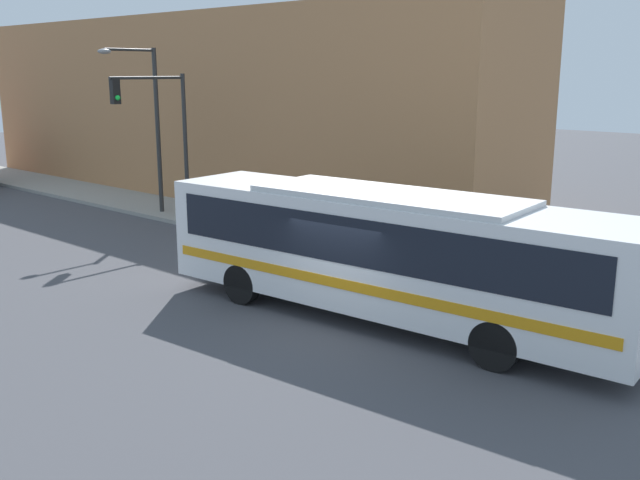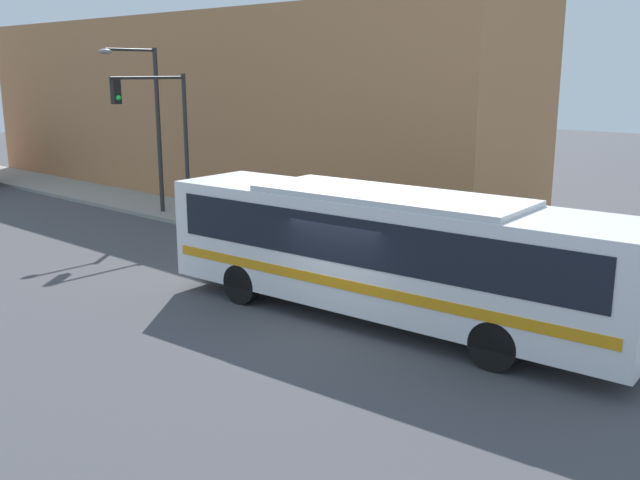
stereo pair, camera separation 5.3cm
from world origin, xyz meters
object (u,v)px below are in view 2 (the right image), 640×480
(fire_hydrant, at_px, (388,249))
(traffic_light_pole, at_px, (162,122))
(pedestrian_mid_block, at_px, (257,197))
(street_lamp, at_px, (150,115))
(pedestrian_near_corner, at_px, (319,209))
(parking_meter, at_px, (258,210))
(city_bus, at_px, (388,247))

(fire_hydrant, xyz_separation_m, traffic_light_pole, (-0.94, 9.86, 3.45))
(fire_hydrant, relative_size, traffic_light_pole, 0.13)
(fire_hydrant, distance_m, pedestrian_mid_block, 7.60)
(street_lamp, xyz_separation_m, pedestrian_near_corner, (1.70, -7.50, -3.13))
(parking_meter, distance_m, pedestrian_mid_block, 2.27)
(traffic_light_pole, relative_size, parking_meter, 4.46)
(city_bus, height_order, traffic_light_pole, traffic_light_pole)
(fire_hydrant, distance_m, traffic_light_pole, 10.49)
(city_bus, height_order, fire_hydrant, city_bus)
(pedestrian_near_corner, bearing_deg, pedestrian_mid_block, 90.73)
(traffic_light_pole, relative_size, pedestrian_mid_block, 3.07)
(traffic_light_pole, relative_size, pedestrian_near_corner, 3.40)
(pedestrian_mid_block, bearing_deg, street_lamp, 111.01)
(city_bus, distance_m, fire_hydrant, 5.20)
(parking_meter, relative_size, pedestrian_mid_block, 0.69)
(street_lamp, height_order, pedestrian_near_corner, street_lamp)
(parking_meter, xyz_separation_m, pedestrian_near_corner, (1.59, -1.51, -0.02))
(traffic_light_pole, bearing_deg, street_lamp, 66.39)
(fire_hydrant, relative_size, pedestrian_mid_block, 0.41)
(traffic_light_pole, relative_size, street_lamp, 0.85)
(pedestrian_mid_block, bearing_deg, pedestrian_near_corner, -89.27)
(city_bus, distance_m, street_lamp, 15.39)
(pedestrian_mid_block, bearing_deg, parking_meter, -133.00)
(traffic_light_pole, height_order, street_lamp, street_lamp)
(parking_meter, distance_m, street_lamp, 6.74)
(fire_hydrant, height_order, street_lamp, street_lamp)
(pedestrian_near_corner, bearing_deg, street_lamp, 102.80)
(city_bus, xyz_separation_m, street_lamp, (3.98, 14.69, 2.30))
(fire_hydrant, xyz_separation_m, parking_meter, (0.00, 5.76, 0.48))
(city_bus, height_order, street_lamp, street_lamp)
(fire_hydrant, bearing_deg, traffic_light_pole, 95.42)
(fire_hydrant, height_order, pedestrian_mid_block, pedestrian_mid_block)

